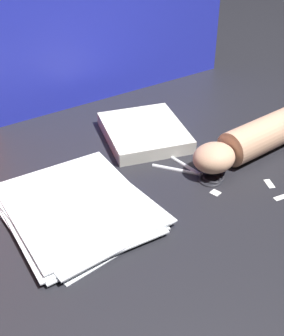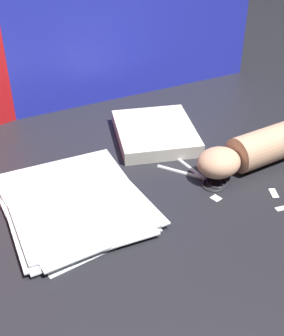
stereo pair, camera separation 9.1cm
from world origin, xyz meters
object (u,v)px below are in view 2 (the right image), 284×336
paper_stack (74,204)px  scissors (204,177)px  hand_forearm (266,146)px  book_closed (155,133)px

paper_stack → scissors: size_ratio=1.87×
hand_forearm → scissors: bearing=177.6°
paper_stack → hand_forearm: (0.43, -0.05, 0.03)m
paper_stack → book_closed: size_ratio=1.22×
scissors → hand_forearm: hand_forearm is taller
scissors → paper_stack: bearing=171.2°
paper_stack → book_closed: (0.27, 0.15, 0.01)m
scissors → hand_forearm: bearing=-2.4°
book_closed → scissors: (0.01, -0.19, -0.01)m
scissors → book_closed: bearing=91.8°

